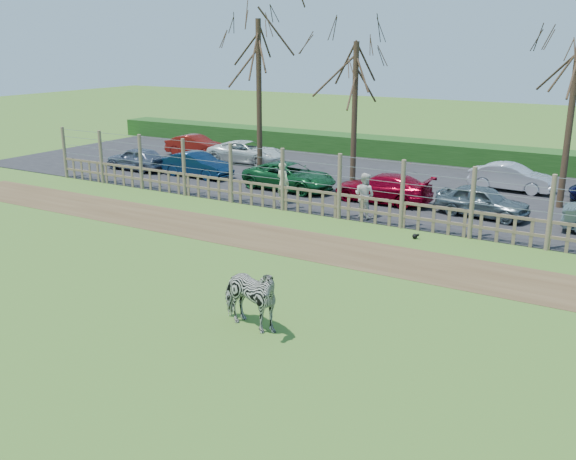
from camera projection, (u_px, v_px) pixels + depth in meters
The scene contains 20 objects.
ground at pixel (212, 284), 17.88m from camera, with size 120.00×120.00×0.00m, color olive.
dirt_strip at pixel (293, 242), 21.59m from camera, with size 34.00×2.80×0.01m, color brown.
asphalt at pixel (401, 186), 29.84m from camera, with size 44.00×13.00×0.04m, color #232326.
hedge at pixel (447, 153), 35.46m from camera, with size 46.00×2.00×1.10m, color #1E4716.
fence at pixel (339, 198), 24.25m from camera, with size 30.16×0.16×2.50m.
tree_left at pixel (259, 61), 29.77m from camera, with size 4.80×4.80×7.88m.
tree_mid at pixel (355, 79), 28.61m from camera, with size 4.80×4.80×6.83m.
tree_right at pixel (576, 76), 24.52m from camera, with size 4.80×4.80×7.35m.
zebra at pixel (248, 297), 14.93m from camera, with size 0.86×1.90×1.60m, color gray.
visitor_a at pixel (283, 183), 26.39m from camera, with size 0.63×0.41×1.72m, color beige.
visitor_b at pixel (364, 195), 24.26m from camera, with size 0.84×0.65×1.72m, color silver.
crow at pixel (415, 236), 21.96m from camera, with size 0.24×0.18×0.20m.
car_0 at pixel (137, 158), 33.29m from camera, with size 1.42×3.52×1.20m, color slate.
car_1 at pixel (197, 165), 31.65m from camera, with size 1.27×3.64×1.20m, color #0C2342.
car_2 at pixel (290, 176), 28.93m from camera, with size 1.99×4.32×1.20m, color #124F25.
car_3 at pixel (383, 188), 26.66m from camera, with size 1.68×4.13×1.20m, color maroon.
car_4 at pixel (482, 201), 24.47m from camera, with size 1.42×3.52×1.20m, color #4F5F66.
car_7 at pixel (196, 146), 37.37m from camera, with size 1.27×3.64×1.20m, color maroon.
car_8 at pixel (247, 152), 35.22m from camera, with size 1.99×4.32×1.20m, color white.
car_11 at pixel (511, 177), 28.73m from camera, with size 1.27×3.64×1.20m, color silver.
Camera 1 is at (10.34, -13.29, 6.55)m, focal length 40.00 mm.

